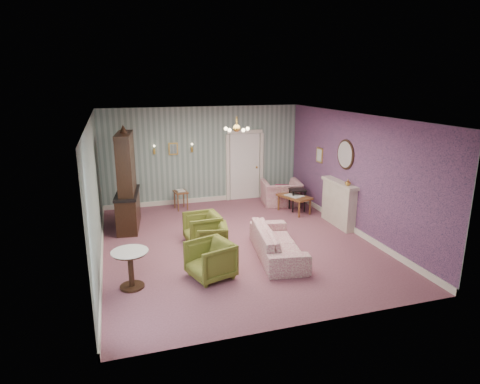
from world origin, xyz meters
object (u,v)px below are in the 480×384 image
object	(u,v)px
olive_chair_c	(202,227)
fireplace	(339,203)
coffee_table	(294,204)
pedestal_table	(131,269)
wingback_chair	(281,189)
side_table_black	(297,200)
olive_chair_b	(212,236)
dresser	(126,179)
sofa_chintz	(278,238)
olive_chair_a	(210,258)

from	to	relation	value
olive_chair_c	fireplace	distance (m)	3.64
coffee_table	pedestal_table	bearing A→B (deg)	-145.66
wingback_chair	side_table_black	world-z (taller)	wingback_chair
pedestal_table	olive_chair_b	bearing A→B (deg)	34.04
dresser	sofa_chintz	bearing A→B (deg)	-36.35
sofa_chintz	dresser	world-z (taller)	dresser
wingback_chair	side_table_black	xyz separation A→B (m)	(0.22, -0.66, -0.17)
olive_chair_c	dresser	xyz separation A→B (m)	(-1.57, 1.60, 0.89)
olive_chair_a	dresser	size ratio (longest dim) A/B	0.31
olive_chair_b	olive_chair_c	size ratio (longest dim) A/B	0.87
olive_chair_b	pedestal_table	distance (m)	2.15
olive_chair_b	side_table_black	size ratio (longest dim) A/B	1.05
dresser	side_table_black	bearing A→B (deg)	7.23
pedestal_table	fireplace	bearing A→B (deg)	19.58
wingback_chair	fireplace	world-z (taller)	fireplace
wingback_chair	side_table_black	size ratio (longest dim) A/B	1.73
dresser	side_table_black	size ratio (longest dim) A/B	3.96
olive_chair_b	dresser	size ratio (longest dim) A/B	0.27
olive_chair_a	dresser	bearing A→B (deg)	-175.41
fireplace	coffee_table	xyz separation A→B (m)	(-0.65, 1.29, -0.33)
olive_chair_a	sofa_chintz	xyz separation A→B (m)	(1.60, 0.54, 0.02)
olive_chair_c	sofa_chintz	bearing A→B (deg)	45.88
olive_chair_a	olive_chair_b	size ratio (longest dim) A/B	1.16
olive_chair_b	sofa_chintz	size ratio (longest dim) A/B	0.32
sofa_chintz	side_table_black	bearing A→B (deg)	-23.13
olive_chair_a	olive_chair_b	world-z (taller)	olive_chair_a
olive_chair_b	fireplace	bearing A→B (deg)	111.32
side_table_black	pedestal_table	size ratio (longest dim) A/B	0.90
olive_chair_c	coffee_table	bearing A→B (deg)	113.09
fireplace	side_table_black	bearing A→B (deg)	109.45
olive_chair_c	pedestal_table	size ratio (longest dim) A/B	1.08
sofa_chintz	wingback_chair	world-z (taller)	wingback_chair
olive_chair_c	sofa_chintz	distance (m)	1.82
side_table_black	fireplace	bearing A→B (deg)	-70.55
olive_chair_b	fireplace	size ratio (longest dim) A/B	0.49
dresser	side_table_black	distance (m)	4.79
olive_chair_b	sofa_chintz	xyz separation A→B (m)	(1.27, -0.69, 0.08)
olive_chair_b	coffee_table	bearing A→B (deg)	134.89
dresser	olive_chair_b	bearing A→B (deg)	-44.32
olive_chair_c	olive_chair_a	bearing A→B (deg)	-10.46
wingback_chair	sofa_chintz	bearing A→B (deg)	75.47
olive_chair_b	wingback_chair	size ratio (longest dim) A/B	0.61
wingback_chair	coffee_table	xyz separation A→B (m)	(0.07, -0.79, -0.24)
side_table_black	pedestal_table	world-z (taller)	pedestal_table
olive_chair_a	coffee_table	bearing A→B (deg)	117.73
sofa_chintz	side_table_black	world-z (taller)	sofa_chintz
olive_chair_b	coffee_table	world-z (taller)	olive_chair_b
olive_chair_a	pedestal_table	distance (m)	1.46
olive_chair_b	coffee_table	distance (m)	3.49
olive_chair_b	dresser	xyz separation A→B (m)	(-1.67, 2.09, 0.94)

